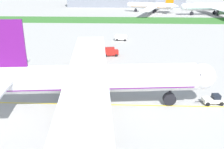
{
  "coord_description": "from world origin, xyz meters",
  "views": [
    {
      "loc": [
        6.1,
        -52.92,
        27.17
      ],
      "look_at": [
        3.74,
        6.04,
        4.15
      ],
      "focal_mm": 41.41,
      "sensor_mm": 36.0,
      "label": 1
    }
  ],
  "objects_px": {
    "airliner_foreground": "(93,79)",
    "service_truck_catering_van": "(110,52)",
    "ground_crew_marshaller_front": "(61,96)",
    "service_truck_fuel_bowser": "(121,37)",
    "pushback_tug": "(213,99)",
    "parked_airliner_far_centre": "(152,6)",
    "parked_airliner_far_right": "(214,7)"
  },
  "relations": [
    {
      "from": "parked_airliner_far_centre",
      "to": "parked_airliner_far_right",
      "type": "distance_m",
      "value": 43.22
    },
    {
      "from": "airliner_foreground",
      "to": "service_truck_fuel_bowser",
      "type": "relative_size",
      "value": 15.28
    },
    {
      "from": "service_truck_catering_van",
      "to": "parked_airliner_far_right",
      "type": "relative_size",
      "value": 0.08
    },
    {
      "from": "service_truck_fuel_bowser",
      "to": "service_truck_catering_van",
      "type": "xyz_separation_m",
      "value": [
        -3.79,
        -23.11,
        0.17
      ]
    },
    {
      "from": "ground_crew_marshaller_front",
      "to": "parked_airliner_far_centre",
      "type": "bearing_deg",
      "value": 76.17
    },
    {
      "from": "parked_airliner_far_centre",
      "to": "parked_airliner_far_right",
      "type": "relative_size",
      "value": 0.81
    },
    {
      "from": "ground_crew_marshaller_front",
      "to": "parked_airliner_far_centre",
      "type": "relative_size",
      "value": 0.03
    },
    {
      "from": "airliner_foreground",
      "to": "parked_airliner_far_centre",
      "type": "height_order",
      "value": "airliner_foreground"
    },
    {
      "from": "pushback_tug",
      "to": "service_truck_fuel_bowser",
      "type": "height_order",
      "value": "service_truck_fuel_bowser"
    },
    {
      "from": "airliner_foreground",
      "to": "service_truck_catering_van",
      "type": "relative_size",
      "value": 14.17
    },
    {
      "from": "parked_airliner_far_centre",
      "to": "parked_airliner_far_right",
      "type": "xyz_separation_m",
      "value": [
        41.84,
        -10.8,
        0.72
      ]
    },
    {
      "from": "airliner_foreground",
      "to": "pushback_tug",
      "type": "relative_size",
      "value": 13.07
    },
    {
      "from": "pushback_tug",
      "to": "service_truck_fuel_bowser",
      "type": "relative_size",
      "value": 1.17
    },
    {
      "from": "service_truck_catering_van",
      "to": "service_truck_fuel_bowser",
      "type": "bearing_deg",
      "value": 80.69
    },
    {
      "from": "airliner_foreground",
      "to": "service_truck_catering_van",
      "type": "height_order",
      "value": "airliner_foreground"
    },
    {
      "from": "service_truck_fuel_bowser",
      "to": "parked_airliner_far_centre",
      "type": "relative_size",
      "value": 0.09
    },
    {
      "from": "ground_crew_marshaller_front",
      "to": "parked_airliner_far_right",
      "type": "distance_m",
      "value": 156.29
    },
    {
      "from": "service_truck_catering_van",
      "to": "parked_airliner_far_centre",
      "type": "distance_m",
      "value": 114.62
    },
    {
      "from": "service_truck_catering_van",
      "to": "ground_crew_marshaller_front",
      "type": "bearing_deg",
      "value": -105.66
    },
    {
      "from": "ground_crew_marshaller_front",
      "to": "airliner_foreground",
      "type": "bearing_deg",
      "value": -20.21
    },
    {
      "from": "pushback_tug",
      "to": "parked_airliner_far_centre",
      "type": "height_order",
      "value": "parked_airliner_far_centre"
    },
    {
      "from": "pushback_tug",
      "to": "service_truck_catering_van",
      "type": "height_order",
      "value": "service_truck_catering_van"
    },
    {
      "from": "ground_crew_marshaller_front",
      "to": "service_truck_catering_van",
      "type": "height_order",
      "value": "service_truck_catering_van"
    },
    {
      "from": "service_truck_fuel_bowser",
      "to": "service_truck_catering_van",
      "type": "distance_m",
      "value": 23.42
    },
    {
      "from": "airliner_foreground",
      "to": "service_truck_fuel_bowser",
      "type": "height_order",
      "value": "airliner_foreground"
    },
    {
      "from": "pushback_tug",
      "to": "ground_crew_marshaller_front",
      "type": "bearing_deg",
      "value": 179.3
    },
    {
      "from": "airliner_foreground",
      "to": "pushback_tug",
      "type": "distance_m",
      "value": 27.32
    },
    {
      "from": "ground_crew_marshaller_front",
      "to": "service_truck_fuel_bowser",
      "type": "relative_size",
      "value": 0.33
    },
    {
      "from": "ground_crew_marshaller_front",
      "to": "service_truck_fuel_bowser",
      "type": "height_order",
      "value": "service_truck_fuel_bowser"
    },
    {
      "from": "airliner_foreground",
      "to": "service_truck_catering_van",
      "type": "xyz_separation_m",
      "value": [
        1.79,
        37.66,
        -4.88
      ]
    },
    {
      "from": "pushback_tug",
      "to": "parked_airliner_far_centre",
      "type": "bearing_deg",
      "value": 89.45
    },
    {
      "from": "service_truck_fuel_bowser",
      "to": "parked_airliner_far_centre",
      "type": "height_order",
      "value": "parked_airliner_far_centre"
    }
  ]
}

